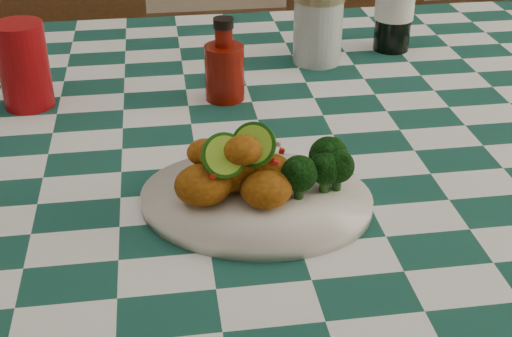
{
  "coord_description": "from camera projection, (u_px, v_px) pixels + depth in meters",
  "views": [
    {
      "loc": [
        -0.04,
        -0.97,
        1.27
      ],
      "look_at": [
        0.06,
        -0.24,
        0.84
      ],
      "focal_mm": 50.0,
      "sensor_mm": 36.0,
      "label": 1
    }
  ],
  "objects": [
    {
      "name": "dining_table",
      "position": [
        201.0,
        320.0,
        1.28
      ],
      "size": [
        1.66,
        1.06,
        0.79
      ],
      "primitive_type": null,
      "color": "#15463B",
      "rests_on": "ground"
    },
    {
      "name": "plate",
      "position": [
        256.0,
        201.0,
        0.88
      ],
      "size": [
        0.33,
        0.29,
        0.02
      ],
      "primitive_type": null,
      "rotation": [
        0.0,
        0.0,
        -0.27
      ],
      "color": "silver",
      "rests_on": "dining_table"
    },
    {
      "name": "fried_chicken_pile",
      "position": [
        242.0,
        166.0,
        0.85
      ],
      "size": [
        0.13,
        0.1,
        0.08
      ],
      "primitive_type": null,
      "color": "#A55F10",
      "rests_on": "plate"
    },
    {
      "name": "broccoli_side",
      "position": [
        315.0,
        164.0,
        0.88
      ],
      "size": [
        0.08,
        0.08,
        0.06
      ],
      "primitive_type": null,
      "color": "black",
      "rests_on": "plate"
    },
    {
      "name": "red_tumbler",
      "position": [
        24.0,
        65.0,
        1.1
      ],
      "size": [
        0.1,
        0.1,
        0.14
      ],
      "primitive_type": "cylinder",
      "rotation": [
        0.0,
        0.0,
        -0.28
      ],
      "color": "#98080C",
      "rests_on": "dining_table"
    },
    {
      "name": "ketchup_bottle",
      "position": [
        224.0,
        59.0,
        1.13
      ],
      "size": [
        0.08,
        0.08,
        0.13
      ],
      "primitive_type": null,
      "rotation": [
        0.0,
        0.0,
        -0.36
      ],
      "color": "#6D0E05",
      "rests_on": "dining_table"
    },
    {
      "name": "mason_jar",
      "position": [
        318.0,
        28.0,
        1.27
      ],
      "size": [
        0.09,
        0.09,
        0.13
      ],
      "primitive_type": null,
      "rotation": [
        0.0,
        0.0,
        -0.04
      ],
      "color": "#B2BCBA",
      "rests_on": "dining_table"
    },
    {
      "name": "wooden_chair_left",
      "position": [
        83.0,
        133.0,
        1.84
      ],
      "size": [
        0.41,
        0.43,
        0.85
      ],
      "primitive_type": null,
      "rotation": [
        0.0,
        0.0,
        0.06
      ],
      "color": "#472814",
      "rests_on": "ground"
    },
    {
      "name": "wooden_chair_right",
      "position": [
        348.0,
        115.0,
        1.96
      ],
      "size": [
        0.46,
        0.47,
        0.82
      ],
      "primitive_type": null,
      "rotation": [
        0.0,
        0.0,
        -0.25
      ],
      "color": "#472814",
      "rests_on": "ground"
    }
  ]
}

